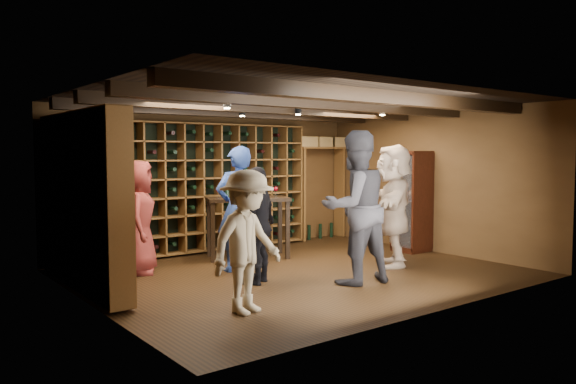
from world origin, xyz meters
TOP-DOWN VIEW (x-y plane):
  - ground at (0.00, 0.00)m, footprint 6.00×6.00m
  - room_shell at (0.00, 0.05)m, footprint 6.00×6.00m
  - wine_rack_back at (-0.52, 2.33)m, footprint 4.65×0.30m
  - wine_rack_left at (-2.83, 0.82)m, footprint 0.30×2.65m
  - crate_shelf at (2.41, 2.32)m, footprint 1.20×0.32m
  - display_cabinet at (2.71, 0.20)m, footprint 0.55×0.50m
  - man_blue_shirt at (-0.63, 0.66)m, footprint 0.75×0.56m
  - man_grey_suit at (0.19, -0.96)m, footprint 1.08×0.89m
  - guest_red_floral at (-1.88, 1.37)m, footprint 0.82×0.95m
  - guest_woman_black at (-0.83, -0.17)m, footprint 0.98×0.82m
  - guest_khaki at (-1.73, -1.27)m, footprint 1.13×0.83m
  - guest_beige at (1.51, -0.45)m, footprint 1.60×1.65m
  - tasting_table at (0.06, 1.45)m, footprint 1.50×1.14m

SIDE VIEW (x-z plane):
  - ground at x=0.00m, z-range 0.00..0.00m
  - guest_woman_black at x=-0.83m, z-range 0.00..1.57m
  - guest_khaki at x=-1.73m, z-range 0.00..1.57m
  - guest_red_floral at x=-1.88m, z-range 0.00..1.64m
  - display_cabinet at x=2.71m, z-range -0.02..1.73m
  - tasting_table at x=0.06m, z-range 0.23..1.52m
  - man_blue_shirt at x=-0.63m, z-range 0.00..1.85m
  - guest_beige at x=1.51m, z-range 0.00..1.88m
  - man_grey_suit at x=0.19m, z-range 0.00..2.05m
  - wine_rack_back at x=-0.52m, z-range 0.05..2.25m
  - wine_rack_left at x=-2.83m, z-range 0.05..2.25m
  - crate_shelf at x=2.41m, z-range 0.54..2.60m
  - room_shell at x=0.00m, z-range -0.58..5.42m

